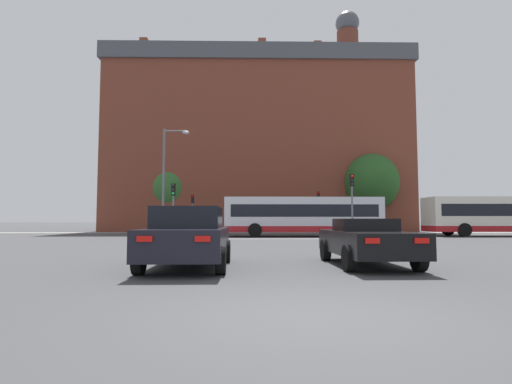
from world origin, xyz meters
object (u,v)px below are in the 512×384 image
object	(u,v)px
traffic_light_far_left	(192,207)
pedestrian_walking_west	(254,223)
traffic_light_near_left	(173,201)
pedestrian_waiting	(357,222)
street_lamp_junction	(168,172)
bus_crossing_trailing	(500,215)
car_roadster_right	(366,241)
traffic_light_far_right	(318,205)
pedestrian_walking_east	(324,221)
bus_crossing_lead	(303,216)
traffic_light_near_right	(352,195)
car_saloon_left	(188,237)

from	to	relation	value
traffic_light_far_left	pedestrian_walking_west	distance (m)	6.10
traffic_light_near_left	pedestrian_waiting	xyz separation A→B (m)	(15.73, 12.80, -1.41)
street_lamp_junction	bus_crossing_trailing	bearing A→B (deg)	7.79
pedestrian_waiting	pedestrian_walking_west	size ratio (longest dim) A/B	1.14
car_roadster_right	traffic_light_near_left	world-z (taller)	traffic_light_near_left
traffic_light_far_right	pedestrian_walking_east	distance (m)	2.23
bus_crossing_lead	traffic_light_near_right	distance (m)	4.82
traffic_light_near_right	pedestrian_walking_west	xyz separation A→B (m)	(-6.33, 12.09, -1.94)
traffic_light_far_right	pedestrian_walking_east	bearing A→B (deg)	60.45
car_roadster_right	traffic_light_far_right	bearing A→B (deg)	81.63
traffic_light_near_right	pedestrian_walking_west	world-z (taller)	traffic_light_near_right
car_saloon_left	pedestrian_walking_east	xyz separation A→B (m)	(9.00, 29.17, 0.32)
car_saloon_left	traffic_light_far_right	xyz separation A→B (m)	(8.22, 27.79, 1.88)
traffic_light_near_left	pedestrian_walking_west	distance (m)	13.08
pedestrian_walking_east	pedestrian_walking_west	bearing A→B (deg)	116.69
traffic_light_near_right	traffic_light_far_right	xyz separation A→B (m)	(-0.16, 11.88, -0.19)
bus_crossing_trailing	street_lamp_junction	world-z (taller)	street_lamp_junction
bus_crossing_trailing	pedestrian_walking_west	size ratio (longest dim) A/B	7.07
car_saloon_left	pedestrian_walking_west	xyz separation A→B (m)	(2.05, 28.00, 0.13)
traffic_light_far_left	traffic_light_near_left	size ratio (longest dim) A/B	0.99
car_roadster_right	pedestrian_waiting	bearing A→B (deg)	74.21
bus_crossing_lead	pedestrian_walking_east	world-z (taller)	bus_crossing_lead
car_roadster_right	bus_crossing_trailing	xyz separation A→B (m)	(16.12, 19.51, 0.93)
traffic_light_near_left	traffic_light_far_left	bearing A→B (deg)	91.70
car_roadster_right	traffic_light_far_right	xyz separation A→B (m)	(3.48, 27.30, 2.01)
traffic_light_far_left	pedestrian_walking_east	xyz separation A→B (m)	(12.84, 1.51, -1.36)
pedestrian_walking_west	street_lamp_junction	bearing A→B (deg)	34.81
bus_crossing_trailing	pedestrian_waiting	size ratio (longest dim) A/B	6.21
bus_crossing_lead	traffic_light_near_left	distance (m)	9.73
car_saloon_left	traffic_light_near_right	bearing A→B (deg)	61.62
street_lamp_junction	pedestrian_walking_east	size ratio (longest dim) A/B	4.02
traffic_light_near_left	traffic_light_far_right	bearing A→B (deg)	44.55
bus_crossing_lead	pedestrian_walking_east	distance (m)	10.16
bus_crossing_lead	traffic_light_far_left	distance (m)	12.43
traffic_light_near_left	car_saloon_left	bearing A→B (deg)	-77.86
traffic_light_far_left	car_roadster_right	bearing A→B (deg)	-72.48
car_roadster_right	traffic_light_far_left	xyz separation A→B (m)	(-8.58, 27.17, 1.81)
traffic_light_near_right	traffic_light_far_right	bearing A→B (deg)	90.79
traffic_light_far_right	pedestrian_waiting	world-z (taller)	traffic_light_far_right
bus_crossing_lead	traffic_light_far_right	bearing A→B (deg)	162.17
pedestrian_walking_west	car_roadster_right	bearing A→B (deg)	68.20
bus_crossing_trailing	traffic_light_far_left	xyz separation A→B (m)	(-24.70, 7.66, 0.88)
bus_crossing_lead	pedestrian_walking_west	xyz separation A→B (m)	(-3.54, 8.39, -0.63)
traffic_light_far_left	pedestrian_walking_east	distance (m)	13.00
car_roadster_right	traffic_light_far_right	size ratio (longest dim) A/B	1.09
bus_crossing_trailing	traffic_light_far_right	bearing A→B (deg)	-121.64
car_roadster_right	traffic_light_near_right	world-z (taller)	traffic_light_near_right
car_saloon_left	bus_crossing_lead	bearing A→B (deg)	73.50
car_roadster_right	traffic_light_far_right	distance (m)	27.60
bus_crossing_lead	traffic_light_far_left	bearing A→B (deg)	-130.47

